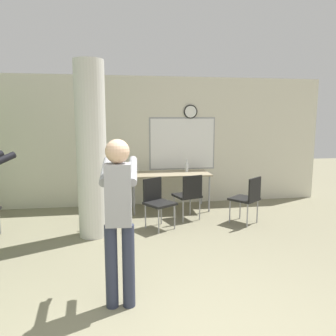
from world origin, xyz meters
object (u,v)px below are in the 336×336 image
(folding_table, at_px, (170,176))
(chair_table_right, at_px, (189,193))
(chair_table_left, at_px, (112,197))
(bottle_on_table, at_px, (187,167))
(chair_table_front, at_px, (157,199))
(chair_mid_room, at_px, (248,196))
(person_playing_front, at_px, (119,210))

(folding_table, relative_size, chair_table_right, 1.90)
(chair_table_left, bearing_deg, chair_table_right, 1.36)
(bottle_on_table, bearing_deg, folding_table, -164.31)
(bottle_on_table, relative_size, chair_table_left, 0.30)
(bottle_on_table, distance_m, chair_table_front, 1.52)
(bottle_on_table, xyz_separation_m, chair_mid_room, (0.85, -1.28, -0.37))
(chair_mid_room, xyz_separation_m, person_playing_front, (-2.32, -2.29, 0.50))
(chair_table_left, relative_size, chair_mid_room, 1.00)
(chair_table_left, height_order, person_playing_front, person_playing_front)
(bottle_on_table, bearing_deg, chair_table_left, -149.93)
(chair_table_left, xyz_separation_m, person_playing_front, (0.10, -2.66, 0.50))
(bottle_on_table, xyz_separation_m, chair_table_front, (-0.79, -1.24, -0.37))
(person_playing_front, bearing_deg, chair_table_right, 63.89)
(folding_table, distance_m, person_playing_front, 3.64)
(chair_table_right, bearing_deg, person_playing_front, -116.11)
(chair_table_front, xyz_separation_m, person_playing_front, (-0.68, -2.33, 0.50))
(chair_table_front, xyz_separation_m, chair_table_left, (-0.77, 0.33, 0.00))
(folding_table, xyz_separation_m, chair_table_right, (0.23, -0.77, -0.21))
(folding_table, relative_size, chair_mid_room, 1.90)
(bottle_on_table, relative_size, chair_table_right, 0.30)
(bottle_on_table, height_order, person_playing_front, person_playing_front)
(chair_table_front, relative_size, person_playing_front, 0.51)
(folding_table, height_order, bottle_on_table, bottle_on_table)
(folding_table, relative_size, person_playing_front, 0.96)
(chair_table_front, bearing_deg, folding_table, 70.07)
(chair_table_right, distance_m, chair_mid_room, 1.08)
(chair_table_right, distance_m, person_playing_front, 3.04)
(folding_table, height_order, person_playing_front, person_playing_front)
(folding_table, distance_m, bottle_on_table, 0.43)
(person_playing_front, bearing_deg, chair_mid_room, 44.60)
(folding_table, bearing_deg, chair_table_left, -145.95)
(chair_table_right, relative_size, chair_table_left, 1.00)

